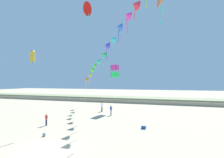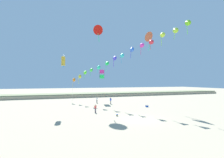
# 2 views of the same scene
# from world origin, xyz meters

# --- Properties ---
(ground_plane) EXTENTS (240.00, 240.00, 0.00)m
(ground_plane) POSITION_xyz_m (0.00, 0.00, 0.00)
(ground_plane) COLOR tan
(dune_ridge) EXTENTS (120.00, 9.02, 1.34)m
(dune_ridge) POSITION_xyz_m (0.00, 38.53, 0.67)
(dune_ridge) COLOR tan
(dune_ridge) RESTS_ON ground
(person_near_left) EXTENTS (0.54, 0.21, 1.54)m
(person_near_left) POSITION_xyz_m (-5.85, 7.02, 0.89)
(person_near_left) COLOR #282D4C
(person_near_left) RESTS_ON ground
(person_near_right) EXTENTS (0.59, 0.32, 1.73)m
(person_near_right) POSITION_xyz_m (-2.94, 19.66, 1.00)
(person_near_right) COLOR #474C56
(person_near_right) RESTS_ON ground
(person_mid_center) EXTENTS (0.58, 0.31, 1.70)m
(person_mid_center) POSITION_xyz_m (0.06, 16.50, 0.98)
(person_mid_center) COLOR gray
(person_mid_center) RESTS_ON ground
(kite_banner_string) EXTENTS (21.29, 24.60, 17.78)m
(kite_banner_string) POSITION_xyz_m (0.92, 13.35, 11.93)
(kite_banner_string) COLOR orange
(large_kite_low_lead) EXTENTS (1.46, 1.46, 2.54)m
(large_kite_low_lead) POSITION_xyz_m (-1.00, 21.97, 8.09)
(large_kite_low_lead) COLOR #1FEE5A
(large_kite_mid_trail) EXTENTS (2.88, 2.55, 4.31)m
(large_kite_mid_trail) POSITION_xyz_m (-3.53, 15.08, 18.69)
(large_kite_mid_trail) COLOR red
(large_kite_high_solo) EXTENTS (1.11, 1.12, 2.38)m
(large_kite_high_solo) POSITION_xyz_m (-11.75, 10.74, 10.02)
(large_kite_high_solo) COLOR gold
(large_kite_outer_drift) EXTENTS (1.73, 2.71, 4.72)m
(large_kite_outer_drift) POSITION_xyz_m (8.96, 11.86, 17.14)
(large_kite_outer_drift) COLOR #EE6739
(beach_cooler) EXTENTS (0.58, 0.41, 0.46)m
(beach_cooler) POSITION_xyz_m (6.76, 9.61, 0.21)
(beach_cooler) COLOR blue
(beach_cooler) RESTS_ON ground
(beach_ball) EXTENTS (0.36, 0.36, 0.36)m
(beach_ball) POSITION_xyz_m (-2.88, 3.07, 0.18)
(beach_ball) COLOR blue
(beach_ball) RESTS_ON ground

